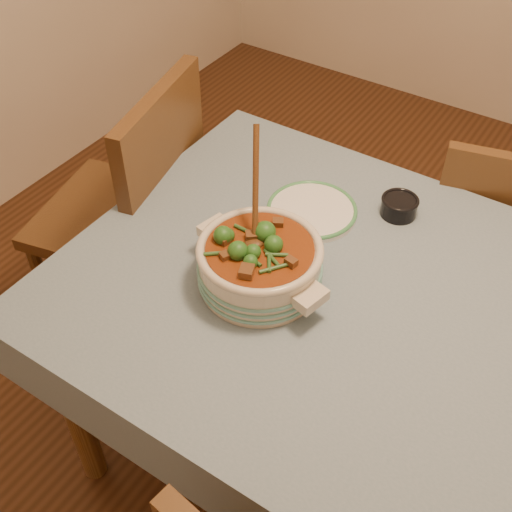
{
  "coord_description": "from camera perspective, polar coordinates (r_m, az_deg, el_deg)",
  "views": [
    {
      "loc": [
        0.23,
        -0.97,
        1.87
      ],
      "look_at": [
        -0.35,
        -0.09,
        0.86
      ],
      "focal_mm": 45.0,
      "sensor_mm": 36.0,
      "label": 1
    }
  ],
  "objects": [
    {
      "name": "white_plate",
      "position": [
        1.73,
        4.99,
        4.07
      ],
      "size": [
        0.28,
        0.28,
        0.02
      ],
      "rotation": [
        0.0,
        0.0,
        0.19
      ],
      "color": "white",
      "rests_on": "dining_table"
    },
    {
      "name": "chair_left",
      "position": [
        2.09,
        -10.58,
        4.27
      ],
      "size": [
        0.56,
        0.56,
        0.99
      ],
      "rotation": [
        0.0,
        0.0,
        -1.35
      ],
      "color": "brown",
      "rests_on": "floor"
    },
    {
      "name": "condiment_bowl",
      "position": [
        1.75,
        12.62,
        4.41
      ],
      "size": [
        0.11,
        0.11,
        0.05
      ],
      "rotation": [
        0.0,
        0.0,
        -0.14
      ],
      "color": "black",
      "rests_on": "dining_table"
    },
    {
      "name": "floor",
      "position": [
        2.13,
        9.89,
        -19.11
      ],
      "size": [
        4.5,
        4.5,
        0.0
      ],
      "primitive_type": "plane",
      "color": "#3E2211",
      "rests_on": "ground"
    },
    {
      "name": "dining_table",
      "position": [
        1.57,
        12.81,
        -7.97
      ],
      "size": [
        1.68,
        1.08,
        0.76
      ],
      "color": "brown",
      "rests_on": "floor"
    },
    {
      "name": "chair_far",
      "position": [
        2.17,
        20.42,
        1.38
      ],
      "size": [
        0.5,
        0.5,
        0.88
      ],
      "rotation": [
        0.0,
        0.0,
        3.38
      ],
      "color": "brown",
      "rests_on": "floor"
    },
    {
      "name": "stew_casserole",
      "position": [
        1.49,
        0.33,
        -0.42
      ],
      "size": [
        0.38,
        0.34,
        0.35
      ],
      "rotation": [
        0.0,
        0.0,
        -0.23
      ],
      "color": "beige",
      "rests_on": "dining_table"
    }
  ]
}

